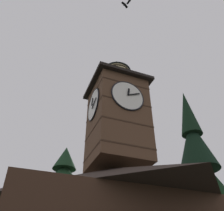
% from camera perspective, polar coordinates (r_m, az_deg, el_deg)
% --- Properties ---
extents(clock_tower, '(4.29, 4.29, 9.48)m').
position_cam_1_polar(clock_tower, '(17.18, 1.25, -2.19)').
color(clock_tower, brown).
rests_on(clock_tower, building_main).
extents(pine_tree_aside, '(6.99, 6.99, 18.82)m').
position_cam_1_polar(pine_tree_aside, '(23.84, 21.46, -18.74)').
color(pine_tree_aside, '#473323').
rests_on(pine_tree_aside, ground_plane).
extents(moon, '(2.06, 2.06, 2.06)m').
position_cam_1_polar(moon, '(49.74, 0.54, -23.88)').
color(moon, silver).
extents(flying_bird_high, '(0.31, 0.71, 0.13)m').
position_cam_1_polar(flying_bird_high, '(23.44, 4.19, 23.74)').
color(flying_bird_high, black).
extents(flying_bird_low, '(0.68, 0.44, 0.14)m').
position_cam_1_polar(flying_bird_low, '(20.54, 3.02, 23.02)').
color(flying_bird_low, black).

